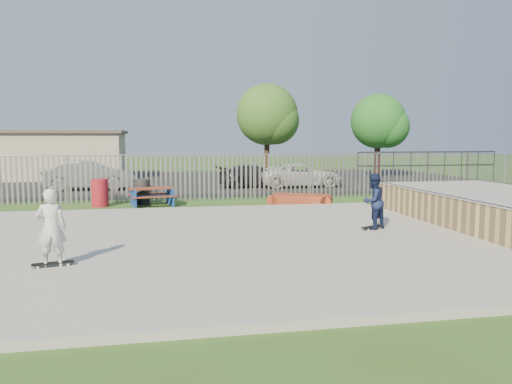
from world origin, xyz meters
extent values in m
plane|color=#37581E|center=(0.00, 0.00, 0.00)|extent=(120.00, 120.00, 0.00)
cube|color=#989893|center=(0.00, 0.00, 0.07)|extent=(15.00, 12.00, 0.15)
cube|color=tan|center=(9.50, 1.00, 0.53)|extent=(4.00, 7.00, 1.05)
cube|color=#9E9E99|center=(9.50, 1.00, 1.07)|extent=(4.05, 7.05, 0.04)
cylinder|color=#383A3F|center=(7.52, 1.00, 1.08)|extent=(0.06, 7.00, 0.06)
cube|color=brown|center=(-0.80, 7.63, 0.71)|extent=(1.85, 1.00, 0.06)
cube|color=brown|center=(-0.69, 7.06, 0.43)|extent=(1.77, 0.60, 0.05)
cube|color=brown|center=(-0.91, 8.21, 0.43)|extent=(1.77, 0.60, 0.05)
cube|color=#163F99|center=(-0.80, 7.63, 0.36)|extent=(1.79, 1.63, 0.72)
cube|color=maroon|center=(5.09, 6.81, 0.21)|extent=(2.39, 1.83, 0.43)
cylinder|color=maroon|center=(-2.81, 7.87, 0.55)|extent=(0.66, 0.66, 1.09)
cylinder|color=#262629|center=(-1.19, 8.35, 0.51)|extent=(0.61, 0.61, 1.01)
cube|color=black|center=(0.00, 19.00, 0.01)|extent=(40.00, 18.00, 0.02)
imported|color=#ABABB0|center=(-4.07, 14.42, 0.77)|extent=(4.58, 1.70, 1.50)
imported|color=black|center=(4.65, 14.28, 0.62)|extent=(4.33, 2.18, 1.21)
imported|color=silver|center=(7.14, 13.90, 0.67)|extent=(4.67, 2.20, 1.29)
cube|color=#BDB191|center=(-8.00, 23.00, 1.50)|extent=(10.00, 6.00, 3.00)
cube|color=#4C4742|center=(-8.00, 23.00, 3.10)|extent=(10.40, 6.40, 0.20)
cylinder|color=#382A16|center=(6.58, 20.24, 1.82)|extent=(0.35, 0.35, 3.65)
sphere|color=#336020|center=(6.58, 20.24, 4.26)|extent=(4.09, 4.09, 4.09)
cylinder|color=#3A2017|center=(14.01, 19.18, 1.64)|extent=(0.39, 0.39, 3.28)
sphere|color=#226121|center=(14.01, 19.18, 3.83)|extent=(3.67, 3.67, 3.67)
cube|color=black|center=(5.42, 0.49, 0.21)|extent=(0.80, 0.55, 0.02)
cube|color=black|center=(-2.59, -2.19, 0.21)|extent=(0.82, 0.38, 0.02)
imported|color=#141E40|center=(5.42, 0.49, 0.94)|extent=(0.95, 0.88, 1.57)
imported|color=silver|center=(-2.59, -2.19, 0.94)|extent=(0.60, 0.41, 1.57)
camera|label=1|loc=(-0.42, -12.53, 2.71)|focal=35.00mm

